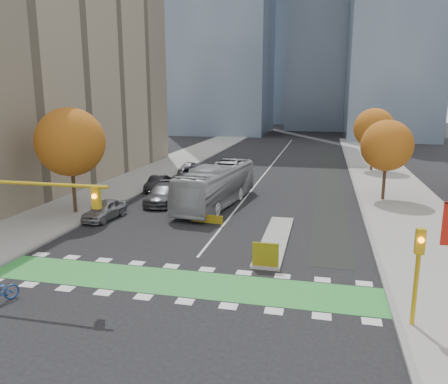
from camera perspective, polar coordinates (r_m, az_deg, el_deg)
The scene contains 23 objects.
ground at distance 20.89m, azimuth -7.47°, elevation -13.25°, with size 300.00×300.00×0.00m, color black.
sidewalk_west at distance 43.63m, azimuth -15.02°, elevation 0.15°, with size 7.00×120.00×0.15m, color gray.
sidewalk_east at distance 39.22m, azimuth 22.50°, elevation -1.73°, with size 7.00×120.00×0.15m, color gray.
curb_west at distance 42.12m, azimuth -10.81°, elevation -0.08°, with size 0.30×120.00×0.16m, color gray.
curb_east at distance 38.77m, azimuth 17.40°, elevation -1.50°, with size 0.30×120.00×0.16m, color gray.
bike_crossing at distance 22.16m, azimuth -6.10°, elevation -11.63°, with size 20.00×3.00×0.01m, color green.
centre_line at distance 58.68m, azimuth 6.21°, elevation 3.49°, with size 0.15×70.00×0.01m, color silver.
bike_lane_paint at distance 48.44m, azimuth 13.62°, elevation 1.33°, with size 2.50×50.00×0.01m, color black.
median_island at distance 28.18m, azimuth 6.71°, elevation -6.15°, with size 1.60×10.00×0.16m, color gray.
hazard_board at distance 23.45m, azimuth 5.43°, elevation -8.14°, with size 1.40×0.12×1.30m, color yellow.
building_west at distance 50.26m, azimuth -25.77°, elevation 15.19°, with size 16.00×44.00×25.00m, color gray.
tower_far at distance 160.97m, azimuth 9.69°, elevation 23.32°, with size 26.00×26.00×80.00m, color #47566B.
tree_west at distance 35.20m, azimuth -19.43°, elevation 6.17°, with size 5.20×5.20×8.22m.
tree_east_near at distance 40.15m, azimuth 20.50°, elevation 5.69°, with size 4.40×4.40×7.08m.
tree_east_far at distance 56.01m, azimuth 19.00°, elevation 7.87°, with size 4.80×4.80×7.65m.
traffic_signal_west at distance 23.07m, azimuth -27.04°, elevation -1.42°, with size 8.53×0.56×5.20m.
traffic_signal_east at distance 18.58m, azimuth 24.00°, elevation -8.44°, with size 0.35×0.43×4.10m.
bus at distance 36.63m, azimuth -1.00°, elevation 0.90°, with size 2.87×12.28×3.42m, color #9B9EA2.
parked_car_a at distance 33.77m, azimuth -15.33°, elevation -2.25°, with size 1.72×4.27×1.45m, color #96959A.
parked_car_b at distance 43.18m, azimuth -8.71°, elevation 1.14°, with size 1.46×4.20×1.38m, color black.
parked_car_c at distance 37.70m, azimuth -7.96°, elevation -0.28°, with size 2.28×5.62×1.63m, color #4C4C51.
parked_car_d at distance 47.15m, azimuth -4.28°, elevation 2.30°, with size 2.57×5.58×1.55m, color black.
parked_car_e at distance 52.45m, azimuth -4.70°, elevation 3.19°, with size 1.57×3.90×1.33m, color #98989D.
Camera 1 is at (6.77, -17.59, 9.00)m, focal length 35.00 mm.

